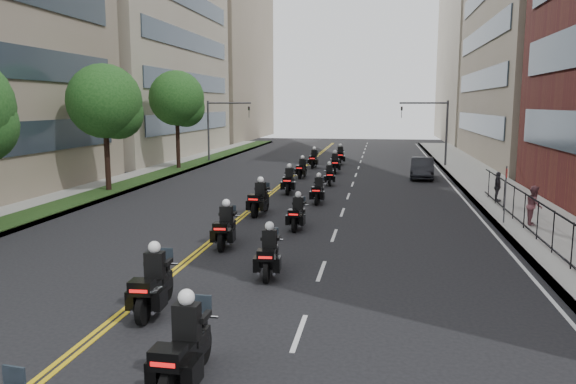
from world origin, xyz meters
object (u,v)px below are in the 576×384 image
Objects in this scene: motorcycle_10 at (302,169)px; pedestrian_c at (498,187)px; motorcycle_6 at (260,200)px; motorcycle_11 at (335,164)px; motorcycle_2 at (154,285)px; motorcycle_7 at (318,191)px; parked_sedan at (422,168)px; pedestrian_b at (534,205)px; motorcycle_4 at (226,228)px; motorcycle_9 at (329,176)px; motorcycle_1 at (185,350)px; motorcycle_5 at (298,214)px; motorcycle_3 at (269,255)px; motorcycle_8 at (289,182)px; motorcycle_13 at (340,156)px; motorcycle_12 at (314,159)px.

pedestrian_c is (11.79, -9.04, 0.30)m from motorcycle_10.
motorcycle_11 is at bearing 87.76° from motorcycle_6.
motorcycle_7 is (2.38, 16.75, -0.08)m from motorcycle_2.
parked_sedan is 16.42m from pedestrian_b.
motorcycle_4 is at bearing -101.33° from motorcycle_11.
motorcycle_9 is at bearing 82.42° from motorcycle_6.
motorcycle_6 is at bearing -85.07° from motorcycle_10.
pedestrian_c is at bearing -57.87° from motorcycle_11.
motorcycle_1 is 1.16× the size of motorcycle_5.
motorcycle_6 is at bearing -121.90° from motorcycle_7.
motorcycle_8 is (-2.02, 16.28, 0.03)m from motorcycle_3.
motorcycle_7 is 0.92× the size of motorcycle_11.
pedestrian_b reaches higher than parked_sedan.
parked_sedan is (8.67, 21.30, 0.04)m from motorcycle_4.
motorcycle_13 is 26.61m from pedestrian_b.
parked_sedan is 10.67m from pedestrian_c.
pedestrian_b is at bearing -45.31° from motorcycle_10.
motorcycle_10 is 1.38× the size of pedestrian_c.
motorcycle_9 is (2.06, 3.88, -0.09)m from motorcycle_8.
pedestrian_b reaches higher than motorcycle_11.
motorcycle_5 is 0.88× the size of motorcycle_13.
pedestrian_b is (12.15, -14.88, 0.35)m from motorcycle_10.
motorcycle_11 is at bearing -93.40° from motorcycle_13.
pedestrian_c is at bearing 9.08° from motorcycle_7.
motorcycle_6 is 1.19× the size of motorcycle_9.
motorcycle_7 is at bearing -71.82° from motorcycle_10.
pedestrian_c is (9.65, 7.70, 0.31)m from motorcycle_5.
motorcycle_11 reaches higher than motorcycle_7.
motorcycle_6 reaches higher than pedestrian_b.
motorcycle_6 is at bearing 99.55° from motorcycle_3.
pedestrian_b is (12.22, 12.14, 0.27)m from motorcycle_2.
motorcycle_11 is at bearing 62.88° from motorcycle_10.
motorcycle_6 is 17.42m from parked_sedan.
parked_sedan is 2.85× the size of pedestrian_c.
pedestrian_c is (9.76, 21.49, 0.21)m from motorcycle_1.
motorcycle_4 is 1.10× the size of motorcycle_10.
motorcycle_12 is at bearing 86.78° from motorcycle_2.
pedestrian_b is at bearing 36.46° from motorcycle_3.
motorcycle_1 is 1.01× the size of motorcycle_2.
pedestrian_b is (10.08, -24.63, 0.27)m from motorcycle_13.
motorcycle_5 is 0.91× the size of motorcycle_8.
motorcycle_6 reaches higher than motorcycle_5.
pedestrian_c is at bearing -38.58° from motorcycle_9.
motorcycle_3 is at bearing -95.73° from motorcycle_11.
motorcycle_2 is at bearing -92.91° from motorcycle_8.
motorcycle_5 is at bearing 148.36° from pedestrian_c.
motorcycle_11 is 1.01× the size of motorcycle_12.
motorcycle_8 is at bearing 95.44° from motorcycle_1.
motorcycle_5 is at bearing -77.29° from motorcycle_10.
motorcycle_1 is 1.05× the size of motorcycle_8.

